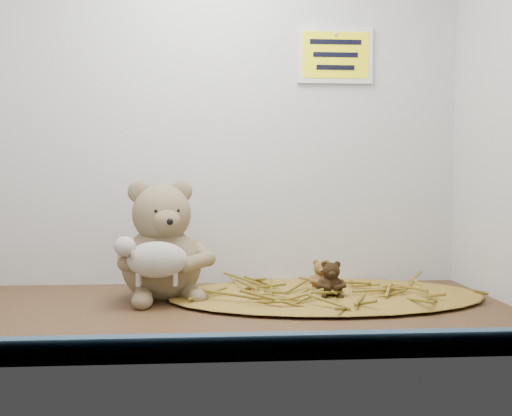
{
  "coord_description": "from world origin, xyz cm",
  "views": [
    {
      "loc": [
        1.51,
        -107.6,
        25.46
      ],
      "look_at": [
        9.18,
        3.96,
        19.6
      ],
      "focal_mm": 40.0,
      "sensor_mm": 36.0,
      "label": 1
    }
  ],
  "objects": [
    {
      "name": "alcove_shell",
      "position": [
        0.0,
        9.0,
        45.0
      ],
      "size": [
        120.4,
        60.2,
        90.4
      ],
      "color": "#452918",
      "rests_on": "ground"
    },
    {
      "name": "wall_sign",
      "position": [
        30.0,
        29.4,
        55.0
      ],
      "size": [
        16.0,
        1.2,
        11.0
      ],
      "primitive_type": "cube",
      "color": "#FDF40C",
      "rests_on": "back_wall"
    },
    {
      "name": "mini_teddy_tan",
      "position": [
        24.24,
        14.78,
        4.64
      ],
      "size": [
        6.18,
        6.42,
        6.65
      ],
      "primitive_type": null,
      "rotation": [
        0.0,
        0.0,
        -0.16
      ],
      "color": "brown",
      "rests_on": "straw_bed"
    },
    {
      "name": "front_rail",
      "position": [
        0.0,
        -28.8,
        1.8
      ],
      "size": [
        119.28,
        2.2,
        3.6
      ],
      "primitive_type": "cube",
      "color": "#37506A",
      "rests_on": "shelf_floor"
    },
    {
      "name": "mini_teddy_brown",
      "position": [
        24.98,
        7.75,
        4.99
      ],
      "size": [
        6.38,
        6.68,
        7.36
      ],
      "primitive_type": null,
      "rotation": [
        0.0,
        0.0,
        -0.07
      ],
      "color": "black",
      "rests_on": "straw_bed"
    },
    {
      "name": "straw_bed",
      "position": [
        24.61,
        11.27,
        0.65
      ],
      "size": [
        67.67,
        39.29,
        1.31
      ],
      "primitive_type": "ellipsoid",
      "color": "brown",
      "rests_on": "shelf_floor"
    },
    {
      "name": "main_teddy",
      "position": [
        -10.24,
        13.19,
        12.51
      ],
      "size": [
        25.57,
        26.3,
        25.01
      ],
      "primitive_type": null,
      "rotation": [
        0.0,
        0.0,
        0.3
      ],
      "color": "#826C50",
      "rests_on": "shelf_floor"
    },
    {
      "name": "toy_lamb",
      "position": [
        -10.24,
        4.22,
        9.5
      ],
      "size": [
        15.54,
        9.48,
        10.04
      ],
      "primitive_type": null,
      "color": "#B7B1A4",
      "rests_on": "main_teddy"
    }
  ]
}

